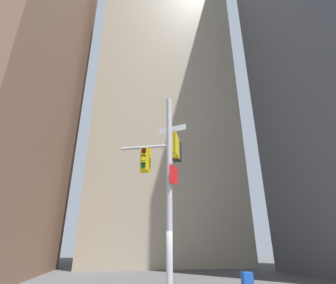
% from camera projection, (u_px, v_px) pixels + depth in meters
% --- Properties ---
extents(building_tower_right, '(12.40, 12.40, 48.82)m').
position_uv_depth(building_tower_right, '(326.00, 13.00, 26.47)').
color(building_tower_right, '#4C5460').
rests_on(building_tower_right, ground).
extents(building_mid_block, '(16.88, 16.88, 36.03)m').
position_uv_depth(building_mid_block, '(159.00, 127.00, 37.03)').
color(building_mid_block, tan).
rests_on(building_mid_block, ground).
extents(signal_pole_assembly, '(3.24, 2.60, 8.66)m').
position_uv_depth(signal_pole_assembly, '(168.00, 167.00, 11.81)').
color(signal_pole_assembly, '#B2B2B5').
rests_on(signal_pole_assembly, ground).
extents(newspaper_box, '(0.45, 0.36, 0.88)m').
position_uv_depth(newspaper_box, '(248.00, 283.00, 11.20)').
color(newspaper_box, '#194CB2').
rests_on(newspaper_box, ground).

